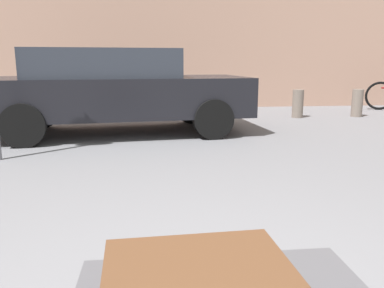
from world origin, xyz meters
name	(u,v)px	position (x,y,z in m)	size (l,w,h in m)	color
parked_car	(116,89)	(-0.83, 5.49, 0.76)	(4.47, 2.29, 1.42)	black
bollard_kerb_near	(298,104)	(2.98, 7.00, 0.31)	(0.24, 0.24, 0.61)	#72665B
bollard_kerb_mid	(357,103)	(4.36, 7.00, 0.31)	(0.24, 0.24, 0.61)	#72665B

